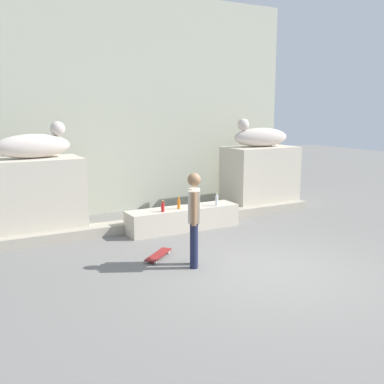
{
  "coord_description": "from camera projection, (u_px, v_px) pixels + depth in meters",
  "views": [
    {
      "loc": [
        -4.72,
        -5.87,
        2.77
      ],
      "look_at": [
        -0.39,
        1.99,
        1.1
      ],
      "focal_mm": 42.58,
      "sensor_mm": 36.0,
      "label": 1
    }
  ],
  "objects": [
    {
      "name": "ground_plane",
      "position": [
        268.0,
        271.0,
        7.81
      ],
      "size": [
        40.0,
        40.0,
        0.0
      ],
      "primitive_type": "plane",
      "color": "slate"
    },
    {
      "name": "facade_wall",
      "position": [
        135.0,
        104.0,
        12.35
      ],
      "size": [
        9.09,
        0.6,
        5.73
      ],
      "primitive_type": "cube",
      "color": "#B5B7A0",
      "rests_on": "ground_plane"
    },
    {
      "name": "pedestal_left",
      "position": [
        36.0,
        197.0,
        9.88
      ],
      "size": [
        1.95,
        1.19,
        1.7
      ],
      "primitive_type": "cube",
      "color": "beige",
      "rests_on": "ground_plane"
    },
    {
      "name": "pedestal_right",
      "position": [
        260.0,
        177.0,
        12.74
      ],
      "size": [
        1.95,
        1.19,
        1.7
      ],
      "primitive_type": "cube",
      "color": "beige",
      "rests_on": "ground_plane"
    },
    {
      "name": "statue_reclining_left",
      "position": [
        35.0,
        145.0,
        9.69
      ],
      "size": [
        1.65,
        0.71,
        0.78
      ],
      "rotation": [
        0.0,
        0.0,
        0.09
      ],
      "color": "beige",
      "rests_on": "pedestal_left"
    },
    {
      "name": "statue_reclining_right",
      "position": [
        260.0,
        136.0,
        12.52
      ],
      "size": [
        1.66,
        0.78,
        0.78
      ],
      "rotation": [
        0.0,
        0.0,
        3.0
      ],
      "color": "beige",
      "rests_on": "pedestal_right"
    },
    {
      "name": "ledge_block",
      "position": [
        183.0,
        219.0,
        10.45
      ],
      "size": [
        2.65,
        0.63,
        0.52
      ],
      "primitive_type": "cube",
      "color": "beige",
      "rests_on": "ground_plane"
    },
    {
      "name": "skater",
      "position": [
        194.0,
        215.0,
        7.91
      ],
      "size": [
        0.35,
        0.48,
        1.67
      ],
      "rotation": [
        0.0,
        0.0,
        1.05
      ],
      "color": "#1E233F",
      "rests_on": "ground_plane"
    },
    {
      "name": "skateboard",
      "position": [
        159.0,
        255.0,
        8.5
      ],
      "size": [
        0.74,
        0.67,
        0.08
      ],
      "rotation": [
        0.0,
        0.0,
        0.71
      ],
      "color": "maroon",
      "rests_on": "ground_plane"
    },
    {
      "name": "bottle_clear",
      "position": [
        217.0,
        200.0,
        10.58
      ],
      "size": [
        0.07,
        0.07,
        0.31
      ],
      "color": "silver",
      "rests_on": "ledge_block"
    },
    {
      "name": "bottle_blue",
      "position": [
        196.0,
        199.0,
        10.76
      ],
      "size": [
        0.08,
        0.08,
        0.31
      ],
      "color": "#194C99",
      "rests_on": "ledge_block"
    },
    {
      "name": "bottle_orange",
      "position": [
        179.0,
        204.0,
        10.26
      ],
      "size": [
        0.07,
        0.07,
        0.29
      ],
      "color": "orange",
      "rests_on": "ledge_block"
    },
    {
      "name": "bottle_red",
      "position": [
        163.0,
        207.0,
        9.97
      ],
      "size": [
        0.08,
        0.08,
        0.26
      ],
      "color": "red",
      "rests_on": "ledge_block"
    },
    {
      "name": "stair_step",
      "position": [
        173.0,
        220.0,
        10.91
      ],
      "size": [
        7.98,
        0.5,
        0.21
      ],
      "primitive_type": "cube",
      "color": "#A9A08F",
      "rests_on": "ground_plane"
    }
  ]
}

